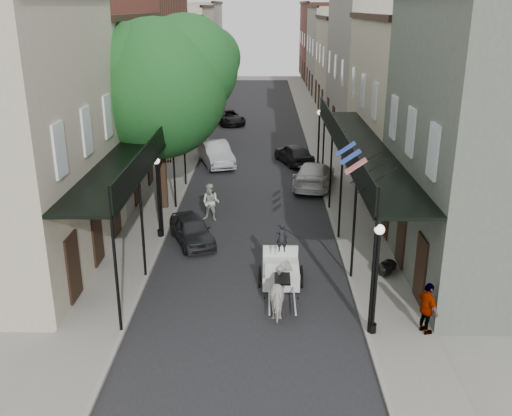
{
  "coord_description": "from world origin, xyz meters",
  "views": [
    {
      "loc": [
        0.61,
        -18.01,
        10.02
      ],
      "look_at": [
        0.25,
        5.71,
        1.6
      ],
      "focal_mm": 40.0,
      "sensor_mm": 36.0,
      "label": 1
    }
  ],
  "objects_px": {
    "tree_far": "(198,67)",
    "lamppost_right_far": "(319,138)",
    "pedestrian_sidewalk_left": "(169,151)",
    "lamppost_left": "(158,196)",
    "car_left_mid": "(216,154)",
    "car_left_near": "(192,230)",
    "lamppost_right_near": "(376,278)",
    "carriage": "(281,254)",
    "pedestrian_walking": "(211,202)",
    "tree_near": "(166,83)",
    "car_right_far": "(294,154)",
    "pedestrian_sidewalk_right": "(427,308)",
    "car_right_near": "(314,175)",
    "horse": "(282,291)",
    "car_left_far": "(229,117)"
  },
  "relations": [
    {
      "from": "tree_far",
      "to": "car_left_mid",
      "type": "bearing_deg",
      "value": -73.17
    },
    {
      "from": "horse",
      "to": "car_left_mid",
      "type": "relative_size",
      "value": 0.4
    },
    {
      "from": "car_left_near",
      "to": "car_right_far",
      "type": "relative_size",
      "value": 0.9
    },
    {
      "from": "lamppost_right_near",
      "to": "tree_far",
      "type": "bearing_deg",
      "value": 107.68
    },
    {
      "from": "lamppost_right_far",
      "to": "car_left_near",
      "type": "bearing_deg",
      "value": -118.24
    },
    {
      "from": "pedestrian_sidewalk_right",
      "to": "car_right_far",
      "type": "height_order",
      "value": "pedestrian_sidewalk_right"
    },
    {
      "from": "horse",
      "to": "car_left_mid",
      "type": "xyz_separation_m",
      "value": [
        -3.85,
        19.29,
        -0.02
      ]
    },
    {
      "from": "tree_near",
      "to": "carriage",
      "type": "height_order",
      "value": "tree_near"
    },
    {
      "from": "lamppost_right_far",
      "to": "carriage",
      "type": "distance_m",
      "value": 16.32
    },
    {
      "from": "lamppost_left",
      "to": "pedestrian_walking",
      "type": "height_order",
      "value": "lamppost_left"
    },
    {
      "from": "horse",
      "to": "car_left_near",
      "type": "height_order",
      "value": "horse"
    },
    {
      "from": "pedestrian_sidewalk_right",
      "to": "pedestrian_walking",
      "type": "bearing_deg",
      "value": 16.55
    },
    {
      "from": "horse",
      "to": "pedestrian_sidewalk_right",
      "type": "distance_m",
      "value": 4.78
    },
    {
      "from": "pedestrian_sidewalk_right",
      "to": "pedestrian_sidewalk_left",
      "type": "bearing_deg",
      "value": 8.51
    },
    {
      "from": "lamppost_left",
      "to": "car_left_far",
      "type": "height_order",
      "value": "lamppost_left"
    },
    {
      "from": "pedestrian_sidewalk_left",
      "to": "lamppost_left",
      "type": "bearing_deg",
      "value": 72.87
    },
    {
      "from": "pedestrian_sidewalk_right",
      "to": "car_left_far",
      "type": "bearing_deg",
      "value": -6.79
    },
    {
      "from": "carriage",
      "to": "lamppost_left",
      "type": "bearing_deg",
      "value": 143.2
    },
    {
      "from": "tree_far",
      "to": "pedestrian_sidewalk_left",
      "type": "height_order",
      "value": "tree_far"
    },
    {
      "from": "car_right_near",
      "to": "lamppost_left",
      "type": "bearing_deg",
      "value": 58.3
    },
    {
      "from": "car_left_far",
      "to": "lamppost_right_near",
      "type": "bearing_deg",
      "value": -99.9
    },
    {
      "from": "horse",
      "to": "pedestrian_walking",
      "type": "bearing_deg",
      "value": -69.79
    },
    {
      "from": "lamppost_right_near",
      "to": "carriage",
      "type": "bearing_deg",
      "value": 125.62
    },
    {
      "from": "tree_near",
      "to": "car_right_far",
      "type": "xyz_separation_m",
      "value": [
        6.8,
        9.02,
        -5.8
      ]
    },
    {
      "from": "lamppost_right_near",
      "to": "pedestrian_walking",
      "type": "xyz_separation_m",
      "value": [
        -6.1,
        10.37,
        -1.12
      ]
    },
    {
      "from": "pedestrian_sidewalk_right",
      "to": "lamppost_right_far",
      "type": "bearing_deg",
      "value": -15.54
    },
    {
      "from": "lamppost_left",
      "to": "lamppost_right_far",
      "type": "distance_m",
      "value": 14.53
    },
    {
      "from": "lamppost_left",
      "to": "lamppost_right_far",
      "type": "height_order",
      "value": "same"
    },
    {
      "from": "carriage",
      "to": "car_right_far",
      "type": "bearing_deg",
      "value": 85.74
    },
    {
      "from": "tree_near",
      "to": "car_right_near",
      "type": "bearing_deg",
      "value": 26.37
    },
    {
      "from": "tree_far",
      "to": "lamppost_right_far",
      "type": "bearing_deg",
      "value": -36.51
    },
    {
      "from": "carriage",
      "to": "pedestrian_walking",
      "type": "bearing_deg",
      "value": 117.15
    },
    {
      "from": "lamppost_right_near",
      "to": "pedestrian_sidewalk_left",
      "type": "xyz_separation_m",
      "value": [
        -9.89,
        20.98,
        -1.17
      ]
    },
    {
      "from": "lamppost_right_far",
      "to": "pedestrian_walking",
      "type": "height_order",
      "value": "lamppost_right_far"
    },
    {
      "from": "lamppost_left",
      "to": "tree_far",
      "type": "bearing_deg",
      "value": 90.46
    },
    {
      "from": "pedestrian_sidewalk_right",
      "to": "car_right_near",
      "type": "height_order",
      "value": "pedestrian_sidewalk_right"
    },
    {
      "from": "car_left_near",
      "to": "car_left_mid",
      "type": "relative_size",
      "value": 0.77
    },
    {
      "from": "carriage",
      "to": "horse",
      "type": "bearing_deg",
      "value": -90.0
    },
    {
      "from": "car_left_near",
      "to": "car_right_near",
      "type": "distance_m",
      "value": 10.45
    },
    {
      "from": "lamppost_right_far",
      "to": "car_left_mid",
      "type": "distance_m",
      "value": 6.86
    },
    {
      "from": "horse",
      "to": "lamppost_right_far",
      "type": "bearing_deg",
      "value": -98.54
    },
    {
      "from": "tree_far",
      "to": "car_right_far",
      "type": "height_order",
      "value": "tree_far"
    },
    {
      "from": "lamppost_right_near",
      "to": "car_right_far",
      "type": "distance_m",
      "value": 21.29
    },
    {
      "from": "lamppost_right_far",
      "to": "tree_near",
      "type": "bearing_deg",
      "value": -136.69
    },
    {
      "from": "tree_near",
      "to": "car_left_mid",
      "type": "relative_size",
      "value": 2.03
    },
    {
      "from": "tree_near",
      "to": "car_left_near",
      "type": "height_order",
      "value": "tree_near"
    },
    {
      "from": "pedestrian_walking",
      "to": "pedestrian_sidewalk_right",
      "type": "height_order",
      "value": "same"
    },
    {
      "from": "tree_near",
      "to": "car_right_far",
      "type": "distance_m",
      "value": 12.69
    },
    {
      "from": "car_left_near",
      "to": "horse",
      "type": "bearing_deg",
      "value": -79.0
    },
    {
      "from": "lamppost_left",
      "to": "pedestrian_sidewalk_left",
      "type": "relative_size",
      "value": 2.43
    }
  ]
}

